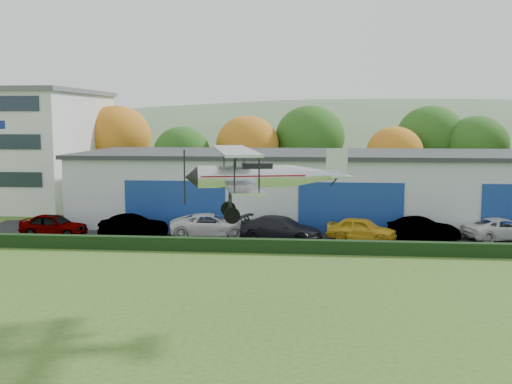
# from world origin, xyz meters

# --- Properties ---
(ground) EXTENTS (300.00, 300.00, 0.00)m
(ground) POSITION_xyz_m (0.00, 0.00, 0.00)
(ground) COLOR #31571B
(ground) RESTS_ON ground
(apron) EXTENTS (48.00, 9.00, 0.05)m
(apron) POSITION_xyz_m (3.00, 21.00, 0.03)
(apron) COLOR black
(apron) RESTS_ON ground
(hedge) EXTENTS (46.00, 0.60, 0.80)m
(hedge) POSITION_xyz_m (3.00, 16.20, 0.40)
(hedge) COLOR black
(hedge) RESTS_ON ground
(hangar) EXTENTS (40.60, 12.60, 5.30)m
(hangar) POSITION_xyz_m (5.00, 27.98, 2.66)
(hangar) COLOR #B2B7BC
(hangar) RESTS_ON ground
(tree_belt) EXTENTS (75.70, 13.22, 10.12)m
(tree_belt) POSITION_xyz_m (0.85, 40.62, 5.61)
(tree_belt) COLOR #3D2614
(tree_belt) RESTS_ON ground
(distant_hills) EXTENTS (430.00, 196.00, 56.00)m
(distant_hills) POSITION_xyz_m (-4.38, 140.00, -13.05)
(distant_hills) COLOR #4C6642
(distant_hills) RESTS_ON ground
(car_0) EXTENTS (4.59, 2.20, 1.51)m
(car_0) POSITION_xyz_m (-14.68, 19.57, 0.81)
(car_0) COLOR gray
(car_0) RESTS_ON apron
(car_1) EXTENTS (4.70, 2.45, 1.47)m
(car_1) POSITION_xyz_m (-9.30, 19.80, 0.79)
(car_1) COLOR gray
(car_1) RESTS_ON apron
(car_2) EXTENTS (5.70, 3.17, 1.51)m
(car_2) POSITION_xyz_m (-4.24, 20.59, 0.80)
(car_2) COLOR silver
(car_2) RESTS_ON apron
(car_3) EXTENTS (5.82, 3.71, 1.57)m
(car_3) POSITION_xyz_m (0.49, 19.49, 0.83)
(car_3) COLOR black
(car_3) RESTS_ON apron
(car_4) EXTENTS (4.77, 2.98, 1.51)m
(car_4) POSITION_xyz_m (5.62, 19.99, 0.81)
(car_4) COLOR gold
(car_4) RESTS_ON apron
(car_5) EXTENTS (4.54, 1.80, 1.47)m
(car_5) POSITION_xyz_m (9.59, 20.60, 0.79)
(car_5) COLOR gray
(car_5) RESTS_ON apron
(car_6) EXTENTS (5.59, 4.01, 1.41)m
(car_6) POSITION_xyz_m (14.70, 21.33, 0.76)
(car_6) COLOR silver
(car_6) RESTS_ON apron
(biplane) EXTENTS (6.48, 7.38, 2.75)m
(biplane) POSITION_xyz_m (0.50, 4.25, 5.72)
(biplane) COLOR silver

